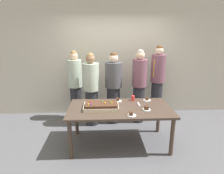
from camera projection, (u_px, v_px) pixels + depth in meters
ground_plane at (119, 143)px, 3.76m from camera, size 12.00×12.00×0.00m
interior_back_panel at (115, 55)px, 4.88m from camera, size 8.00×0.12×3.00m
party_table at (120, 111)px, 3.58m from camera, size 1.88×0.99×0.74m
sheet_cake at (101, 106)px, 3.51m from camera, size 0.63×0.40×0.12m
plated_slice_near_left at (146, 109)px, 3.43m from camera, size 0.15×0.15×0.08m
plated_slice_near_right at (118, 100)px, 3.87m from camera, size 0.15×0.15×0.07m
plated_slice_far_left at (131, 114)px, 3.20m from camera, size 0.15×0.15×0.07m
plated_slice_far_right at (147, 100)px, 3.91m from camera, size 0.15×0.15×0.06m
drink_cup_nearest at (133, 98)px, 3.91m from camera, size 0.07×0.07×0.10m
cake_server_utensil at (139, 104)px, 3.71m from camera, size 0.03×0.20×0.01m
person_serving_front at (91, 89)px, 4.33m from camera, size 0.35×0.35×1.65m
person_green_shirt_behind at (113, 88)px, 4.43m from camera, size 0.38×0.38×1.65m
person_striped_tie_right at (139, 85)px, 4.46m from camera, size 0.33×0.33×1.71m
person_far_right_suit at (75, 85)px, 4.61m from camera, size 0.33×0.33×1.67m
person_left_edge_reaching at (157, 81)px, 4.65m from camera, size 0.34×0.34×1.78m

